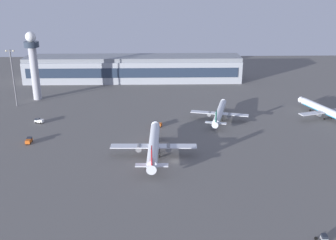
{
  "coord_description": "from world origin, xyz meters",
  "views": [
    {
      "loc": [
        -5.84,
        -133.97,
        65.19
      ],
      "look_at": [
        -1.78,
        34.28,
        4.0
      ],
      "focal_mm": 42.22,
      "sensor_mm": 36.0,
      "label": 1
    }
  ],
  "objects": [
    {
      "name": "maintenance_van",
      "position": [
        -6.77,
        36.63,
        1.18
      ],
      "size": [
        4.58,
        3.43,
        2.25
      ],
      "rotation": [
        0.0,
        0.0,
        1.17
      ],
      "color": "#D85919",
      "rests_on": "ground"
    },
    {
      "name": "terminal_building",
      "position": [
        -22.51,
        123.08,
        8.09
      ],
      "size": [
        140.37,
        22.4,
        16.4
      ],
      "color": "#9EA3AD",
      "rests_on": "ground"
    },
    {
      "name": "baggage_tractor",
      "position": [
        -62.57,
        42.66,
        1.18
      ],
      "size": [
        4.54,
        3.15,
        2.25
      ],
      "rotation": [
        0.0,
        0.0,
        1.25
      ],
      "color": "white",
      "rests_on": "ground"
    },
    {
      "name": "pushback_tug",
      "position": [
        36.84,
        -48.87,
        1.07
      ],
      "size": [
        3.16,
        1.95,
        2.05
      ],
      "rotation": [
        0.0,
        0.0,
        4.66
      ],
      "color": "gray",
      "rests_on": "ground"
    },
    {
      "name": "cargo_loader",
      "position": [
        -60.02,
        18.44,
        1.18
      ],
      "size": [
        2.03,
        4.15,
        2.25
      ],
      "rotation": [
        0.0,
        0.0,
        0.01
      ],
      "color": "#D85919",
      "rests_on": "ground"
    },
    {
      "name": "airplane_taxiway_distant",
      "position": [
        -7.99,
        5.43,
        4.14
      ],
      "size": [
        33.17,
        42.66,
        10.96
      ],
      "rotation": [
        0.0,
        0.0,
        -0.03
      ],
      "color": "silver",
      "rests_on": "ground"
    },
    {
      "name": "airplane_far_stand",
      "position": [
        75.54,
        46.07,
        3.76
      ],
      "size": [
        29.69,
        37.74,
        9.94
      ],
      "rotation": [
        0.0,
        0.0,
        0.31
      ],
      "color": "silver",
      "rests_on": "ground"
    },
    {
      "name": "control_tower",
      "position": [
        -74.35,
        81.57,
        21.8
      ],
      "size": [
        8.0,
        8.0,
        37.7
      ],
      "color": "#A8A8B2",
      "rests_on": "ground"
    },
    {
      "name": "airplane_mid_apron",
      "position": [
        23.3,
        45.12,
        3.46
      ],
      "size": [
        27.62,
        35.2,
        9.16
      ],
      "rotation": [
        0.0,
        0.0,
        -0.26
      ],
      "color": "silver",
      "rests_on": "ground"
    },
    {
      "name": "apron_light_west",
      "position": [
        -81.76,
        69.1,
        17.0
      ],
      "size": [
        4.8,
        0.9,
        30.2
      ],
      "color": "slate",
      "rests_on": "ground"
    },
    {
      "name": "ground_plane",
      "position": [
        0.0,
        0.0,
        0.0
      ],
      "size": [
        416.0,
        416.0,
        0.0
      ],
      "primitive_type": "plane",
      "color": "#605E5B"
    }
  ]
}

